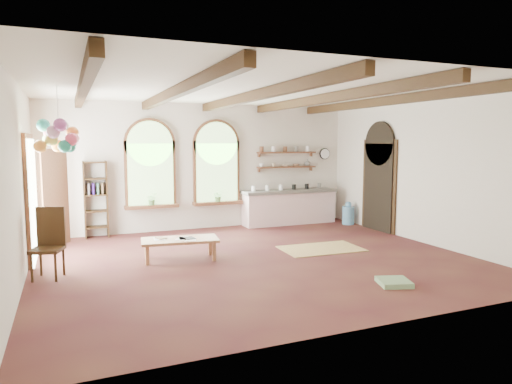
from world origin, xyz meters
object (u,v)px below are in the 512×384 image
kitchen_counter (289,207)px  side_chair (48,258)px  coffee_table (180,241)px  balloon_cluster (59,137)px

kitchen_counter → side_chair: side_chair is taller
kitchen_counter → coffee_table: bearing=-144.1°
coffee_table → kitchen_counter: bearing=35.9°
kitchen_counter → coffee_table: (-3.66, -2.65, -0.11)m
kitchen_counter → side_chair: 6.65m
coffee_table → balloon_cluster: size_ratio=1.32×
kitchen_counter → balloon_cluster: size_ratio=2.35×
side_chair → kitchen_counter: bearing=26.6°
coffee_table → balloon_cluster: 2.85m
coffee_table → balloon_cluster: bearing=173.0°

